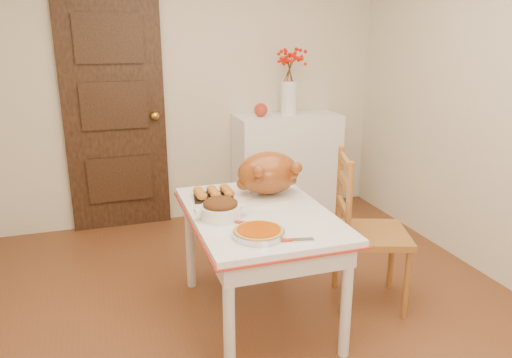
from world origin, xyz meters
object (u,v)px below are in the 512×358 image
object	(u,v)px
kitchen_table	(259,265)
chair_oak	(372,231)
sideboard	(287,165)
pumpkin_pie	(259,232)
turkey_platter	(268,175)

from	to	relation	value
kitchen_table	chair_oak	distance (m)	0.75
sideboard	pumpkin_pie	size ratio (longest dim) A/B	3.61
kitchen_table	chair_oak	bearing A→B (deg)	-4.33
sideboard	turkey_platter	world-z (taller)	turkey_platter
turkey_platter	pumpkin_pie	xyz separation A→B (m)	(-0.25, -0.57, -0.12)
sideboard	kitchen_table	xyz separation A→B (m)	(-0.83, -1.63, -0.13)
kitchen_table	turkey_platter	distance (m)	0.56
kitchen_table	turkey_platter	bearing A→B (deg)	58.05
turkey_platter	pumpkin_pie	size ratio (longest dim) A/B	1.70
chair_oak	kitchen_table	bearing A→B (deg)	104.95
pumpkin_pie	sideboard	bearing A→B (deg)	64.53
turkey_platter	chair_oak	bearing A→B (deg)	-17.96
chair_oak	turkey_platter	xyz separation A→B (m)	(-0.60, 0.27, 0.35)
sideboard	chair_oak	bearing A→B (deg)	-92.99
kitchen_table	pumpkin_pie	size ratio (longest dim) A/B	4.40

